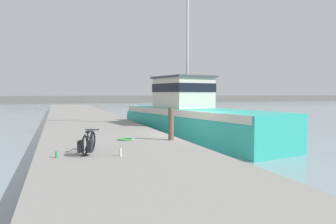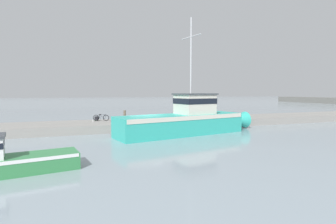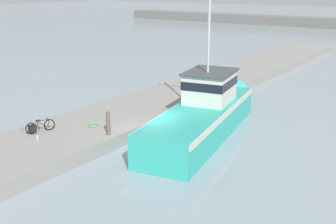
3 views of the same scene
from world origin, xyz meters
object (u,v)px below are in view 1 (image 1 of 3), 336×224
(boat_white_moored, at_px, (189,105))
(water_bottle_on_curb, at_px, (120,152))
(bicycle_touring, at_px, (88,143))
(mooring_post, at_px, (171,124))
(water_bottle_by_bike, at_px, (56,154))
(fishing_boat_main, at_px, (190,116))

(boat_white_moored, bearing_deg, water_bottle_on_curb, 93.61)
(bicycle_touring, height_order, mooring_post, mooring_post)
(boat_white_moored, relative_size, water_bottle_on_curb, 24.65)
(bicycle_touring, bearing_deg, water_bottle_on_curb, -20.91)
(water_bottle_by_bike, bearing_deg, bicycle_touring, 19.88)
(bicycle_touring, relative_size, water_bottle_on_curb, 6.87)
(bicycle_touring, relative_size, water_bottle_by_bike, 8.48)
(boat_white_moored, distance_m, water_bottle_on_curb, 41.72)
(fishing_boat_main, distance_m, water_bottle_by_bike, 10.33)
(fishing_boat_main, relative_size, mooring_post, 11.08)
(mooring_post, bearing_deg, water_bottle_on_curb, -133.19)
(fishing_boat_main, bearing_deg, water_bottle_by_bike, -145.80)
(bicycle_touring, bearing_deg, mooring_post, 48.70)
(fishing_boat_main, distance_m, boat_white_moored, 32.43)
(mooring_post, xyz_separation_m, water_bottle_on_curb, (-2.51, -2.68, -0.52))
(bicycle_touring, height_order, water_bottle_by_bike, bicycle_touring)
(water_bottle_by_bike, bearing_deg, mooring_post, 28.12)
(fishing_boat_main, relative_size, water_bottle_on_curb, 61.14)
(water_bottle_on_curb, bearing_deg, mooring_post, 46.81)
(water_bottle_on_curb, bearing_deg, water_bottle_by_bike, 167.77)
(mooring_post, bearing_deg, boat_white_moored, 66.26)
(fishing_boat_main, height_order, mooring_post, fishing_boat_main)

